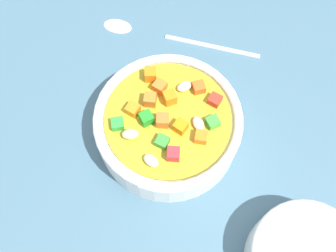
# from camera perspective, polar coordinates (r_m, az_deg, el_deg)

# --- Properties ---
(ground_plane) EXTENTS (1.40, 1.40, 0.02)m
(ground_plane) POSITION_cam_1_polar(r_m,az_deg,el_deg) (0.50, -0.00, -1.68)
(ground_plane) COLOR #42667A
(soup_bowl_main) EXTENTS (0.17, 0.17, 0.06)m
(soup_bowl_main) POSITION_cam_1_polar(r_m,az_deg,el_deg) (0.47, -0.01, 0.10)
(soup_bowl_main) COLOR white
(soup_bowl_main) RESTS_ON ground_plane
(spoon) EXTENTS (0.19, 0.12, 0.01)m
(spoon) POSITION_cam_1_polar(r_m,az_deg,el_deg) (0.57, -1.84, 12.79)
(spoon) COLOR silver
(spoon) RESTS_ON ground_plane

